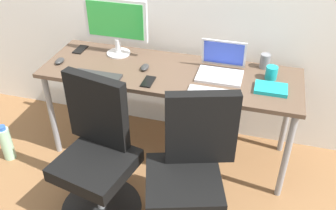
# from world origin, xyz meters

# --- Properties ---
(ground_plane) EXTENTS (5.28, 5.28, 0.00)m
(ground_plane) POSITION_xyz_m (0.00, 0.00, 0.00)
(ground_plane) COLOR brown
(desk) EXTENTS (1.84, 0.60, 0.73)m
(desk) POSITION_xyz_m (0.00, 0.00, 0.67)
(desk) COLOR brown
(desk) RESTS_ON ground
(office_chair_left) EXTENTS (0.54, 0.54, 0.94)m
(office_chair_left) POSITION_xyz_m (-0.29, -0.66, 0.42)
(office_chair_left) COLOR black
(office_chair_left) RESTS_ON ground
(office_chair_right) EXTENTS (0.55, 0.55, 0.94)m
(office_chair_right) POSITION_xyz_m (0.30, -0.66, 0.42)
(office_chair_right) COLOR black
(office_chair_right) RESTS_ON ground
(water_bottle_on_floor) EXTENTS (0.09, 0.09, 0.31)m
(water_bottle_on_floor) POSITION_xyz_m (-1.20, -0.43, 0.15)
(water_bottle_on_floor) COLOR #A5D8B2
(water_bottle_on_floor) RESTS_ON ground
(desktop_monitor) EXTENTS (0.48, 0.18, 0.43)m
(desktop_monitor) POSITION_xyz_m (-0.45, 0.16, 0.98)
(desktop_monitor) COLOR silver
(desktop_monitor) RESTS_ON desk
(open_laptop) EXTENTS (0.31, 0.27, 0.22)m
(open_laptop) POSITION_xyz_m (0.35, 0.07, 0.79)
(open_laptop) COLOR silver
(open_laptop) RESTS_ON desk
(keyboard_by_monitor) EXTENTS (0.34, 0.12, 0.02)m
(keyboard_by_monitor) POSITION_xyz_m (-0.46, -0.22, 0.74)
(keyboard_by_monitor) COLOR #2D2D2D
(keyboard_by_monitor) RESTS_ON desk
(keyboard_by_laptop) EXTENTS (0.34, 0.12, 0.02)m
(keyboard_by_laptop) POSITION_xyz_m (0.35, -0.22, 0.74)
(keyboard_by_laptop) COLOR #B7B7B7
(keyboard_by_laptop) RESTS_ON desk
(mouse_by_monitor) EXTENTS (0.06, 0.10, 0.03)m
(mouse_by_monitor) POSITION_xyz_m (-0.81, -0.10, 0.75)
(mouse_by_monitor) COLOR #2D2D2D
(mouse_by_monitor) RESTS_ON desk
(mouse_by_laptop) EXTENTS (0.06, 0.10, 0.03)m
(mouse_by_laptop) POSITION_xyz_m (-0.18, -0.02, 0.75)
(mouse_by_laptop) COLOR #2D2D2D
(mouse_by_laptop) RESTS_ON desk
(coffee_mug) EXTENTS (0.08, 0.08, 0.09)m
(coffee_mug) POSITION_xyz_m (0.69, 0.09, 0.78)
(coffee_mug) COLOR teal
(coffee_mug) RESTS_ON desk
(pen_cup) EXTENTS (0.07, 0.07, 0.10)m
(pen_cup) POSITION_xyz_m (0.64, 0.24, 0.79)
(pen_cup) COLOR slate
(pen_cup) RESTS_ON desk
(phone_near_laptop) EXTENTS (0.07, 0.14, 0.01)m
(phone_near_laptop) POSITION_xyz_m (-0.10, -0.19, 0.74)
(phone_near_laptop) COLOR black
(phone_near_laptop) RESTS_ON desk
(phone_near_monitor) EXTENTS (0.07, 0.14, 0.01)m
(phone_near_monitor) POSITION_xyz_m (-0.77, 0.14, 0.74)
(phone_near_monitor) COLOR black
(phone_near_monitor) RESTS_ON desk
(notebook) EXTENTS (0.21, 0.15, 0.03)m
(notebook) POSITION_xyz_m (0.70, -0.07, 0.75)
(notebook) COLOR teal
(notebook) RESTS_ON desk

